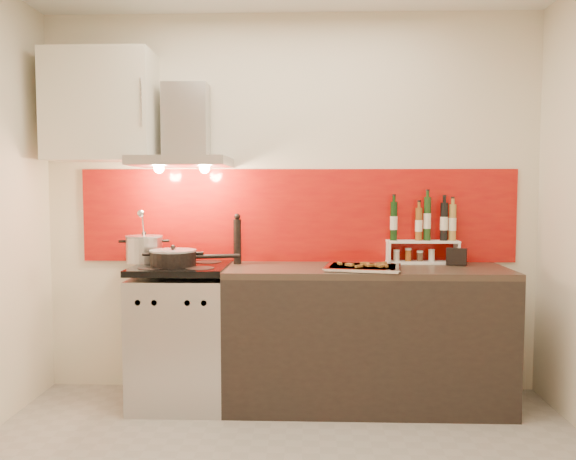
{
  "coord_description": "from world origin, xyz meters",
  "views": [
    {
      "loc": [
        0.11,
        -2.5,
        1.39
      ],
      "look_at": [
        0.0,
        0.95,
        1.15
      ],
      "focal_mm": 35.0,
      "sensor_mm": 36.0,
      "label": 1
    }
  ],
  "objects_px": {
    "baking_tray": "(363,267)",
    "saute_pan": "(174,258)",
    "pepper_mill": "(237,240)",
    "counter": "(366,336)",
    "range_stove": "(182,336)",
    "stock_pot": "(144,249)"
  },
  "relations": [
    {
      "from": "range_stove",
      "to": "saute_pan",
      "type": "bearing_deg",
      "value": -129.16
    },
    {
      "from": "range_stove",
      "to": "saute_pan",
      "type": "relative_size",
      "value": 1.6
    },
    {
      "from": "counter",
      "to": "range_stove",
      "type": "bearing_deg",
      "value": -179.77
    },
    {
      "from": "counter",
      "to": "pepper_mill",
      "type": "distance_m",
      "value": 1.06
    },
    {
      "from": "saute_pan",
      "to": "baking_tray",
      "type": "xyz_separation_m",
      "value": [
        1.2,
        -0.06,
        -0.05
      ]
    },
    {
      "from": "counter",
      "to": "saute_pan",
      "type": "bearing_deg",
      "value": -177.82
    },
    {
      "from": "counter",
      "to": "baking_tray",
      "type": "relative_size",
      "value": 3.49
    },
    {
      "from": "pepper_mill",
      "to": "counter",
      "type": "bearing_deg",
      "value": -9.15
    },
    {
      "from": "range_stove",
      "to": "pepper_mill",
      "type": "relative_size",
      "value": 2.67
    },
    {
      "from": "baking_tray",
      "to": "counter",
      "type": "bearing_deg",
      "value": 73.85
    },
    {
      "from": "baking_tray",
      "to": "range_stove",
      "type": "bearing_deg",
      "value": 175.08
    },
    {
      "from": "stock_pot",
      "to": "pepper_mill",
      "type": "relative_size",
      "value": 0.72
    },
    {
      "from": "counter",
      "to": "baking_tray",
      "type": "height_order",
      "value": "baking_tray"
    },
    {
      "from": "counter",
      "to": "saute_pan",
      "type": "xyz_separation_m",
      "value": [
        -1.23,
        -0.05,
        0.51
      ]
    },
    {
      "from": "saute_pan",
      "to": "pepper_mill",
      "type": "distance_m",
      "value": 0.44
    },
    {
      "from": "saute_pan",
      "to": "range_stove",
      "type": "bearing_deg",
      "value": 50.84
    },
    {
      "from": "baking_tray",
      "to": "pepper_mill",
      "type": "bearing_deg",
      "value": 163.52
    },
    {
      "from": "range_stove",
      "to": "counter",
      "type": "relative_size",
      "value": 0.51
    },
    {
      "from": "saute_pan",
      "to": "baking_tray",
      "type": "relative_size",
      "value": 1.1
    },
    {
      "from": "counter",
      "to": "pepper_mill",
      "type": "bearing_deg",
      "value": 170.85
    },
    {
      "from": "counter",
      "to": "stock_pot",
      "type": "relative_size",
      "value": 7.31
    },
    {
      "from": "baking_tray",
      "to": "saute_pan",
      "type": "bearing_deg",
      "value": 177.22
    }
  ]
}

